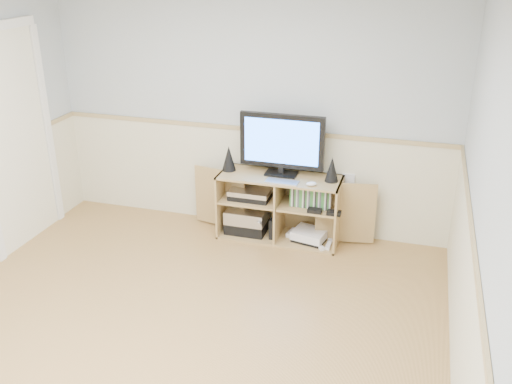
# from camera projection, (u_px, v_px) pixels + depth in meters

# --- Properties ---
(room) EXTENTS (4.04, 4.54, 2.54)m
(room) POSITION_uv_depth(u_px,v_px,m) (144.00, 190.00, 3.66)
(room) COLOR tan
(room) RESTS_ON ground
(media_cabinet) EXTENTS (1.84, 0.44, 0.65)m
(media_cabinet) POSITION_uv_depth(u_px,v_px,m) (281.00, 205.00, 5.60)
(media_cabinet) COLOR tan
(media_cabinet) RESTS_ON floor
(monitor) EXTENTS (0.81, 0.18, 0.60)m
(monitor) POSITION_uv_depth(u_px,v_px,m) (282.00, 143.00, 5.34)
(monitor) COLOR black
(monitor) RESTS_ON media_cabinet
(speaker_left) EXTENTS (0.13, 0.13, 0.25)m
(speaker_left) POSITION_uv_depth(u_px,v_px,m) (229.00, 158.00, 5.53)
(speaker_left) COLOR black
(speaker_left) RESTS_ON media_cabinet
(speaker_right) EXTENTS (0.13, 0.13, 0.23)m
(speaker_right) POSITION_uv_depth(u_px,v_px,m) (332.00, 169.00, 5.27)
(speaker_right) COLOR black
(speaker_right) RESTS_ON media_cabinet
(keyboard) EXTENTS (0.31, 0.13, 0.01)m
(keyboard) POSITION_uv_depth(u_px,v_px,m) (282.00, 182.00, 5.28)
(keyboard) COLOR silver
(keyboard) RESTS_ON media_cabinet
(mouse) EXTENTS (0.11, 0.10, 0.04)m
(mouse) POSITION_uv_depth(u_px,v_px,m) (311.00, 184.00, 5.21)
(mouse) COLOR white
(mouse) RESTS_ON media_cabinet
(av_components) EXTENTS (0.50, 0.30, 0.47)m
(av_components) POSITION_uv_depth(u_px,v_px,m) (249.00, 213.00, 5.68)
(av_components) COLOR black
(av_components) RESTS_ON media_cabinet
(game_consoles) EXTENTS (0.46, 0.32, 0.11)m
(game_consoles) POSITION_uv_depth(u_px,v_px,m) (309.00, 235.00, 5.56)
(game_consoles) COLOR white
(game_consoles) RESTS_ON media_cabinet
(game_cases) EXTENTS (0.39, 0.14, 0.19)m
(game_cases) POSITION_uv_depth(u_px,v_px,m) (311.00, 197.00, 5.39)
(game_cases) COLOR #3F8C3F
(game_cases) RESTS_ON media_cabinet
(wall_outlet) EXTENTS (0.12, 0.03, 0.12)m
(wall_outlet) POSITION_uv_depth(u_px,v_px,m) (348.00, 180.00, 5.48)
(wall_outlet) COLOR white
(wall_outlet) RESTS_ON wall_back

